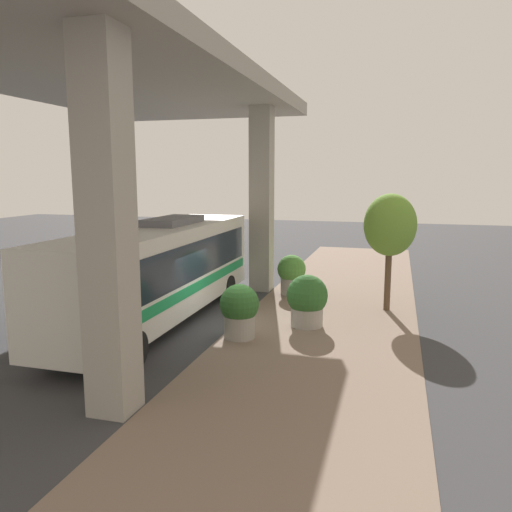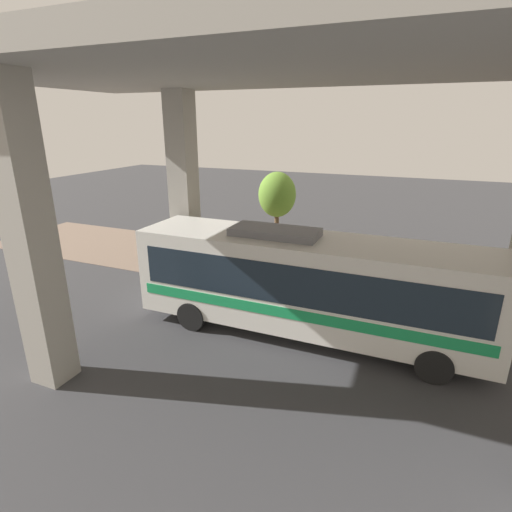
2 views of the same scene
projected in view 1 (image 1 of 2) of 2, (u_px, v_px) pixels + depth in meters
The scene contains 9 objects.
ground_plane at pixel (228, 330), 16.33m from camera, with size 80.00×80.00×0.00m, color #38383A.
sidewalk_strip at pixel (319, 338), 15.52m from camera, with size 6.00×40.00×0.02m.
overpass at pixel (110, 101), 16.22m from camera, with size 9.40×19.98×8.50m.
bus at pixel (160, 268), 16.93m from camera, with size 2.67×11.24×3.54m.
fire_hydrant at pixel (306, 298), 18.65m from camera, with size 0.38×0.18×0.98m.
planter_front at pixel (307, 300), 16.62m from camera, with size 1.38×1.38×1.76m.
planter_middle at pixel (292, 274), 21.06m from camera, with size 1.20×1.20×1.71m.
planter_back at pixel (239, 310), 15.42m from camera, with size 1.23×1.23×1.71m.
street_tree_near at pixel (390, 226), 18.25m from camera, with size 1.91×1.91×4.37m.
Camera 1 is at (-5.17, 14.88, 5.03)m, focal length 35.00 mm.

